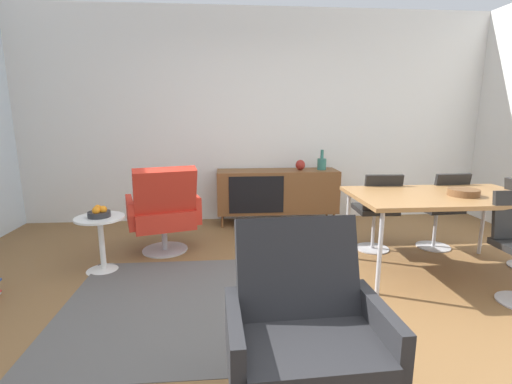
{
  "coord_description": "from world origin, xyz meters",
  "views": [
    {
      "loc": [
        -0.43,
        -2.45,
        1.43
      ],
      "look_at": [
        -0.18,
        0.51,
        0.81
      ],
      "focal_mm": 25.6,
      "sensor_mm": 36.0,
      "label": 1
    }
  ],
  "objects_px": {
    "side_table_round": "(101,237)",
    "dining_chair_back_right": "(441,207)",
    "vase_cobalt": "(300,165)",
    "fruit_bowl": "(99,213)",
    "wooden_bowl_on_table": "(464,192)",
    "lounge_chair_red": "(164,210)",
    "sideboard": "(277,191)",
    "vase_sculptural_dark": "(322,163)",
    "dining_chair_back_left": "(377,209)",
    "armchair_black_shell": "(304,327)",
    "dining_table": "(442,199)"
  },
  "relations": [
    {
      "from": "dining_table",
      "to": "side_table_round",
      "type": "bearing_deg",
      "value": 174.62
    },
    {
      "from": "vase_sculptural_dark",
      "to": "fruit_bowl",
      "type": "bearing_deg",
      "value": -149.89
    },
    {
      "from": "dining_chair_back_left",
      "to": "armchair_black_shell",
      "type": "distance_m",
      "value": 2.43
    },
    {
      "from": "sideboard",
      "to": "dining_chair_back_right",
      "type": "relative_size",
      "value": 1.87
    },
    {
      "from": "lounge_chair_red",
      "to": "side_table_round",
      "type": "bearing_deg",
      "value": -141.85
    },
    {
      "from": "dining_table",
      "to": "dining_chair_back_left",
      "type": "xyz_separation_m",
      "value": [
        -0.35,
        0.56,
        -0.23
      ]
    },
    {
      "from": "vase_cobalt",
      "to": "vase_sculptural_dark",
      "type": "height_order",
      "value": "vase_sculptural_dark"
    },
    {
      "from": "side_table_round",
      "to": "dining_chair_back_left",
      "type": "bearing_deg",
      "value": 5.56
    },
    {
      "from": "dining_chair_back_right",
      "to": "dining_table",
      "type": "bearing_deg",
      "value": -122.39
    },
    {
      "from": "vase_cobalt",
      "to": "wooden_bowl_on_table",
      "type": "bearing_deg",
      "value": -58.47
    },
    {
      "from": "dining_table",
      "to": "wooden_bowl_on_table",
      "type": "height_order",
      "value": "wooden_bowl_on_table"
    },
    {
      "from": "sideboard",
      "to": "fruit_bowl",
      "type": "xyz_separation_m",
      "value": [
        -1.84,
        -1.41,
        0.12
      ]
    },
    {
      "from": "dining_chair_back_right",
      "to": "lounge_chair_red",
      "type": "distance_m",
      "value": 2.94
    },
    {
      "from": "sideboard",
      "to": "lounge_chair_red",
      "type": "relative_size",
      "value": 1.69
    },
    {
      "from": "vase_sculptural_dark",
      "to": "dining_table",
      "type": "relative_size",
      "value": 0.17
    },
    {
      "from": "dining_table",
      "to": "armchair_black_shell",
      "type": "height_order",
      "value": "armchair_black_shell"
    },
    {
      "from": "vase_cobalt",
      "to": "fruit_bowl",
      "type": "height_order",
      "value": "vase_cobalt"
    },
    {
      "from": "vase_sculptural_dark",
      "to": "dining_chair_back_right",
      "type": "bearing_deg",
      "value": -48.66
    },
    {
      "from": "side_table_round",
      "to": "wooden_bowl_on_table",
      "type": "bearing_deg",
      "value": -6.4
    },
    {
      "from": "wooden_bowl_on_table",
      "to": "fruit_bowl",
      "type": "relative_size",
      "value": 1.3
    },
    {
      "from": "vase_sculptural_dark",
      "to": "side_table_round",
      "type": "height_order",
      "value": "vase_sculptural_dark"
    },
    {
      "from": "sideboard",
      "to": "vase_cobalt",
      "type": "distance_m",
      "value": 0.47
    },
    {
      "from": "wooden_bowl_on_table",
      "to": "lounge_chair_red",
      "type": "distance_m",
      "value": 2.85
    },
    {
      "from": "vase_cobalt",
      "to": "armchair_black_shell",
      "type": "bearing_deg",
      "value": -101.14
    },
    {
      "from": "sideboard",
      "to": "dining_chair_back_right",
      "type": "xyz_separation_m",
      "value": [
        1.61,
        -1.15,
        0.03
      ]
    },
    {
      "from": "sideboard",
      "to": "dining_table",
      "type": "relative_size",
      "value": 1.0
    },
    {
      "from": "side_table_round",
      "to": "dining_chair_back_right",
      "type": "bearing_deg",
      "value": 4.43
    },
    {
      "from": "vase_sculptural_dark",
      "to": "fruit_bowl",
      "type": "relative_size",
      "value": 1.33
    },
    {
      "from": "dining_table",
      "to": "fruit_bowl",
      "type": "xyz_separation_m",
      "value": [
        -3.1,
        0.29,
        -0.14
      ]
    },
    {
      "from": "vase_cobalt",
      "to": "dining_chair_back_left",
      "type": "relative_size",
      "value": 0.16
    },
    {
      "from": "dining_chair_back_left",
      "to": "vase_cobalt",
      "type": "bearing_deg",
      "value": 117.28
    },
    {
      "from": "vase_sculptural_dark",
      "to": "dining_chair_back_left",
      "type": "relative_size",
      "value": 0.31
    },
    {
      "from": "dining_table",
      "to": "sideboard",
      "type": "bearing_deg",
      "value": 126.31
    },
    {
      "from": "vase_cobalt",
      "to": "wooden_bowl_on_table",
      "type": "relative_size",
      "value": 0.52
    },
    {
      "from": "vase_sculptural_dark",
      "to": "lounge_chair_red",
      "type": "bearing_deg",
      "value": -152.34
    },
    {
      "from": "lounge_chair_red",
      "to": "fruit_bowl",
      "type": "distance_m",
      "value": 0.66
    },
    {
      "from": "vase_cobalt",
      "to": "dining_chair_back_left",
      "type": "distance_m",
      "value": 1.33
    },
    {
      "from": "vase_cobalt",
      "to": "side_table_round",
      "type": "xyz_separation_m",
      "value": [
        -2.15,
        -1.42,
        -0.47
      ]
    },
    {
      "from": "armchair_black_shell",
      "to": "vase_sculptural_dark",
      "type": "bearing_deg",
      "value": 74.03
    },
    {
      "from": "armchair_black_shell",
      "to": "lounge_chair_red",
      "type": "bearing_deg",
      "value": 114.16
    },
    {
      "from": "dining_chair_back_right",
      "to": "vase_sculptural_dark",
      "type": "bearing_deg",
      "value": 131.34
    },
    {
      "from": "side_table_round",
      "to": "fruit_bowl",
      "type": "bearing_deg",
      "value": -42.25
    },
    {
      "from": "sideboard",
      "to": "lounge_chair_red",
      "type": "xyz_separation_m",
      "value": [
        -1.33,
        -1.01,
        0.03
      ]
    },
    {
      "from": "dining_table",
      "to": "side_table_round",
      "type": "distance_m",
      "value": 3.13
    },
    {
      "from": "wooden_bowl_on_table",
      "to": "vase_sculptural_dark",
      "type": "bearing_deg",
      "value": 114.27
    },
    {
      "from": "lounge_chair_red",
      "to": "fruit_bowl",
      "type": "xyz_separation_m",
      "value": [
        -0.51,
        -0.41,
        0.09
      ]
    },
    {
      "from": "dining_table",
      "to": "dining_chair_back_right",
      "type": "bearing_deg",
      "value": 57.61
    },
    {
      "from": "dining_table",
      "to": "wooden_bowl_on_table",
      "type": "distance_m",
      "value": 0.18
    },
    {
      "from": "dining_table",
      "to": "dining_chair_back_right",
      "type": "height_order",
      "value": "dining_chair_back_right"
    },
    {
      "from": "vase_sculptural_dark",
      "to": "armchair_black_shell",
      "type": "xyz_separation_m",
      "value": [
        -0.93,
        -3.24,
        -0.34
      ]
    }
  ]
}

